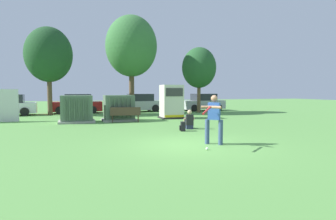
{
  "coord_description": "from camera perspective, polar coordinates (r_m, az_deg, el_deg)",
  "views": [
    {
      "loc": [
        -3.88,
        -9.18,
        1.89
      ],
      "look_at": [
        0.33,
        3.5,
        1.0
      ],
      "focal_mm": 30.7,
      "sensor_mm": 36.0,
      "label": 1
    }
  ],
  "objects": [
    {
      "name": "park_bench",
      "position": [
        17.41,
        -8.45,
        -0.69
      ],
      "size": [
        1.84,
        0.69,
        0.92
      ],
      "color": "#4C3828",
      "rests_on": "ground"
    },
    {
      "name": "ground_plane",
      "position": [
        10.14,
        4.49,
        -6.94
      ],
      "size": [
        96.0,
        96.0,
        0.0
      ],
      "primitive_type": "plane",
      "color": "#5B9947"
    },
    {
      "name": "generator_enclosure",
      "position": [
        19.77,
        0.7,
        1.63
      ],
      "size": [
        1.6,
        1.4,
        2.3
      ],
      "color": "#262626",
      "rests_on": "ground"
    },
    {
      "name": "parked_car_right_of_center",
      "position": [
        26.33,
        -5.75,
        1.32
      ],
      "size": [
        4.36,
        2.25,
        1.62
      ],
      "color": "#B2B2B7",
      "rests_on": "ground"
    },
    {
      "name": "batter",
      "position": [
        10.18,
        9.05,
        -1.39
      ],
      "size": [
        1.25,
        1.38,
        1.74
      ],
      "color": "#384C75",
      "rests_on": "ground"
    },
    {
      "name": "parked_car_left_of_center",
      "position": [
        25.54,
        -17.64,
        1.08
      ],
      "size": [
        4.23,
        1.97,
        1.62
      ],
      "color": "maroon",
      "rests_on": "ground"
    },
    {
      "name": "tree_center_left",
      "position": [
        24.5,
        -7.3,
        12.41
      ],
      "size": [
        4.25,
        4.25,
        8.11
      ],
      "color": "brown",
      "rests_on": "ground"
    },
    {
      "name": "parked_car_rightmost",
      "position": [
        27.76,
        6.89,
        1.44
      ],
      "size": [
        4.31,
        2.15,
        1.62
      ],
      "color": "#B2B2B7",
      "rests_on": "ground"
    },
    {
      "name": "tree_center_right",
      "position": [
        25.42,
        6.18,
        8.31
      ],
      "size": [
        2.97,
        2.97,
        5.68
      ],
      "color": "brown",
      "rests_on": "ground"
    },
    {
      "name": "seated_spectator",
      "position": [
        14.35,
        4.22,
        -2.25
      ],
      "size": [
        0.61,
        0.77,
        0.96
      ],
      "color": "#282D4C",
      "rests_on": "ground"
    },
    {
      "name": "backpack",
      "position": [
        13.54,
        2.93,
        -3.3
      ],
      "size": [
        0.32,
        0.36,
        0.44
      ],
      "color": "black",
      "rests_on": "ground"
    },
    {
      "name": "sports_ball",
      "position": [
        9.33,
        7.76,
        -7.63
      ],
      "size": [
        0.09,
        0.09,
        0.09
      ],
      "primitive_type": "sphere",
      "color": "white",
      "rests_on": "ground"
    },
    {
      "name": "tree_left",
      "position": [
        24.34,
        -22.61,
        10.08
      ],
      "size": [
        3.56,
        3.56,
        6.81
      ],
      "color": "brown",
      "rests_on": "ground"
    },
    {
      "name": "parked_car_leftmost",
      "position": [
        25.21,
        -29.31,
        0.74
      ],
      "size": [
        4.29,
        2.09,
        1.62
      ],
      "color": "silver",
      "rests_on": "ground"
    },
    {
      "name": "transformer_west",
      "position": [
        18.06,
        -17.7,
        0.13
      ],
      "size": [
        2.1,
        1.7,
        1.62
      ],
      "color": "#9E9B93",
      "rests_on": "ground"
    },
    {
      "name": "transformer_mid_west",
      "position": [
        18.42,
        -9.73,
        0.33
      ],
      "size": [
        2.1,
        1.7,
        1.62
      ],
      "color": "#9E9B93",
      "rests_on": "ground"
    }
  ]
}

